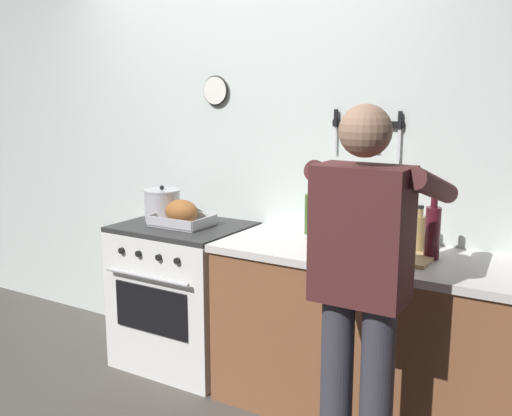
{
  "coord_description": "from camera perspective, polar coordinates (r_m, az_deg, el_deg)",
  "views": [
    {
      "loc": [
        2.02,
        -1.82,
        1.71
      ],
      "look_at": [
        0.39,
        0.85,
        1.09
      ],
      "focal_mm": 41.84,
      "sensor_mm": 36.0,
      "label": 1
    }
  ],
  "objects": [
    {
      "name": "bottle_hot_sauce",
      "position": [
        3.23,
        5.92,
        -2.08
      ],
      "size": [
        0.05,
        0.05,
        0.17
      ],
      "color": "red",
      "rests_on": "counter_block"
    },
    {
      "name": "person_cook",
      "position": [
        2.5,
        10.1,
        -6.61
      ],
      "size": [
        0.51,
        0.63,
        1.66
      ],
      "rotation": [
        0.0,
        0.0,
        1.34
      ],
      "color": "#383842",
      "rests_on": "ground"
    },
    {
      "name": "counter_block",
      "position": [
        3.19,
        14.17,
        -12.42
      ],
      "size": [
        2.03,
        0.65,
        0.9
      ],
      "color": "brown",
      "rests_on": "ground"
    },
    {
      "name": "bottle_dish_soap",
      "position": [
        3.18,
        8.78,
        -2.08
      ],
      "size": [
        0.07,
        0.07,
        0.21
      ],
      "color": "#338CCC",
      "rests_on": "counter_block"
    },
    {
      "name": "bottle_wine_red",
      "position": [
        3.01,
        16.53,
        -2.17
      ],
      "size": [
        0.07,
        0.07,
        0.33
      ],
      "color": "#47141E",
      "rests_on": "counter_block"
    },
    {
      "name": "bottle_olive_oil",
      "position": [
        3.42,
        5.18,
        -0.44
      ],
      "size": [
        0.06,
        0.06,
        0.29
      ],
      "color": "#385623",
      "rests_on": "counter_block"
    },
    {
      "name": "roasting_pan",
      "position": [
        3.65,
        -7.11,
        -0.62
      ],
      "size": [
        0.35,
        0.26,
        0.16
      ],
      "color": "#B7B7BC",
      "rests_on": "stove"
    },
    {
      "name": "cutting_board",
      "position": [
        3.01,
        13.07,
        -4.52
      ],
      "size": [
        0.36,
        0.24,
        0.02
      ],
      "primitive_type": "cube",
      "color": "tan",
      "rests_on": "counter_block"
    },
    {
      "name": "stove",
      "position": [
        3.81,
        -6.88,
        -8.21
      ],
      "size": [
        0.76,
        0.67,
        0.9
      ],
      "color": "white",
      "rests_on": "ground"
    },
    {
      "name": "bottle_vinegar",
      "position": [
        3.12,
        15.34,
        -2.33
      ],
      "size": [
        0.07,
        0.07,
        0.24
      ],
      "color": "#997F4C",
      "rests_on": "counter_block"
    },
    {
      "name": "bottle_cooking_oil",
      "position": [
        3.14,
        10.53,
        -2.02
      ],
      "size": [
        0.07,
        0.07,
        0.24
      ],
      "color": "gold",
      "rests_on": "counter_block"
    },
    {
      "name": "wall_back",
      "position": [
        3.78,
        -1.15,
        4.97
      ],
      "size": [
        6.0,
        0.13,
        2.6
      ],
      "color": "silver",
      "rests_on": "ground"
    },
    {
      "name": "stock_pot",
      "position": [
        3.82,
        -8.94,
        0.3
      ],
      "size": [
        0.23,
        0.23,
        0.22
      ],
      "color": "#B7B7BC",
      "rests_on": "stove"
    }
  ]
}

